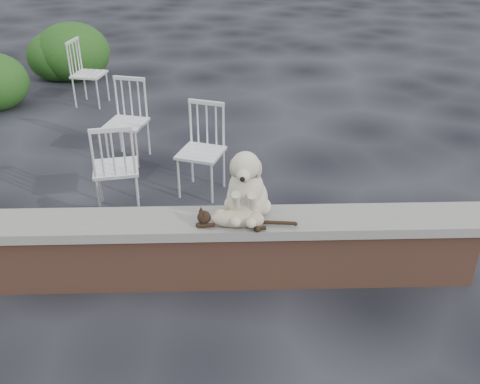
{
  "coord_description": "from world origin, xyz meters",
  "views": [
    {
      "loc": [
        1.04,
        -3.56,
        2.78
      ],
      "look_at": [
        1.16,
        0.2,
        0.7
      ],
      "focal_mm": 40.9,
      "sensor_mm": 36.0,
      "label": 1
    }
  ],
  "objects_px": {
    "chair_c": "(116,166)",
    "dog": "(247,181)",
    "cat": "(237,217)",
    "chair_d": "(201,151)",
    "chair_e": "(89,73)",
    "chair_b": "(126,122)"
  },
  "relations": [
    {
      "from": "chair_c",
      "to": "dog",
      "type": "bearing_deg",
      "value": 127.74
    },
    {
      "from": "cat",
      "to": "chair_d",
      "type": "height_order",
      "value": "chair_d"
    },
    {
      "from": "chair_e",
      "to": "chair_d",
      "type": "distance_m",
      "value": 3.24
    },
    {
      "from": "chair_e",
      "to": "chair_c",
      "type": "xyz_separation_m",
      "value": [
        0.9,
        -3.08,
        0.0
      ]
    },
    {
      "from": "chair_b",
      "to": "chair_d",
      "type": "relative_size",
      "value": 1.0
    },
    {
      "from": "cat",
      "to": "chair_c",
      "type": "relative_size",
      "value": 0.94
    },
    {
      "from": "cat",
      "to": "chair_d",
      "type": "distance_m",
      "value": 1.63
    },
    {
      "from": "dog",
      "to": "chair_b",
      "type": "height_order",
      "value": "dog"
    },
    {
      "from": "dog",
      "to": "chair_e",
      "type": "xyz_separation_m",
      "value": [
        -2.11,
        4.19,
        -0.41
      ]
    },
    {
      "from": "chair_e",
      "to": "chair_b",
      "type": "height_order",
      "value": "same"
    },
    {
      "from": "cat",
      "to": "chair_e",
      "type": "bearing_deg",
      "value": 124.38
    },
    {
      "from": "dog",
      "to": "chair_d",
      "type": "xyz_separation_m",
      "value": [
        -0.41,
        1.44,
        -0.41
      ]
    },
    {
      "from": "chair_b",
      "to": "chair_d",
      "type": "height_order",
      "value": "same"
    },
    {
      "from": "chair_b",
      "to": "dog",
      "type": "bearing_deg",
      "value": -45.65
    },
    {
      "from": "dog",
      "to": "cat",
      "type": "bearing_deg",
      "value": -108.77
    },
    {
      "from": "dog",
      "to": "chair_d",
      "type": "bearing_deg",
      "value": 115.14
    },
    {
      "from": "dog",
      "to": "chair_d",
      "type": "relative_size",
      "value": 0.64
    },
    {
      "from": "chair_e",
      "to": "chair_d",
      "type": "height_order",
      "value": "same"
    },
    {
      "from": "dog",
      "to": "cat",
      "type": "relative_size",
      "value": 0.68
    },
    {
      "from": "chair_b",
      "to": "chair_c",
      "type": "xyz_separation_m",
      "value": [
        0.07,
        -1.15,
        0.0
      ]
    },
    {
      "from": "dog",
      "to": "chair_c",
      "type": "bearing_deg",
      "value": 146.61
    },
    {
      "from": "chair_c",
      "to": "chair_e",
      "type": "bearing_deg",
      "value": -83.24
    }
  ]
}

